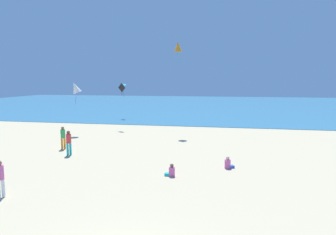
# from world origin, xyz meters

# --- Properties ---
(ground_plane) EXTENTS (120.00, 120.00, 0.00)m
(ground_plane) POSITION_xyz_m (0.00, 10.00, 0.00)
(ground_plane) COLOR #C6B58C
(ocean_water) EXTENTS (120.00, 60.00, 0.05)m
(ocean_water) POSITION_xyz_m (0.00, 56.28, 0.03)
(ocean_water) COLOR teal
(ocean_water) RESTS_ON ground_plane
(person_1) EXTENTS (0.49, 0.49, 1.73)m
(person_1) POSITION_xyz_m (-7.81, 12.23, 1.00)
(person_1) COLOR #19ADB2
(person_1) RESTS_ON ground_plane
(person_2) EXTENTS (0.59, 0.38, 0.70)m
(person_2) POSITION_xyz_m (-0.07, 9.11, 0.26)
(person_2) COLOR #D8599E
(person_2) RESTS_ON ground_plane
(person_3) EXTENTS (0.66, 0.55, 0.73)m
(person_3) POSITION_xyz_m (3.00, 11.14, 0.27)
(person_3) COLOR #D8599E
(person_3) RESTS_ON ground_plane
(person_4) EXTENTS (0.46, 0.46, 1.71)m
(person_4) POSITION_xyz_m (-9.20, 13.88, 0.99)
(person_4) COLOR orange
(person_4) RESTS_ON ground_plane
(person_6) EXTENTS (0.46, 0.46, 1.70)m
(person_6) POSITION_xyz_m (-6.98, 4.82, 0.98)
(person_6) COLOR white
(person_6) RESTS_ON ground_plane
(kite_orange) EXTENTS (0.92, 0.97, 1.96)m
(kite_orange) POSITION_xyz_m (-1.68, 22.00, 8.30)
(kite_orange) COLOR orange
(kite_black) EXTENTS (0.91, 0.42, 1.29)m
(kite_black) POSITION_xyz_m (-7.91, 23.61, 4.37)
(kite_black) COLOR black
(kite_teal) EXTENTS (1.00, 1.06, 1.97)m
(kite_teal) POSITION_xyz_m (-10.68, 31.94, 4.52)
(kite_teal) COLOR #1EADAD
(kite_white) EXTENTS (1.34, 1.33, 2.16)m
(kite_white) POSITION_xyz_m (-11.17, 19.84, 4.47)
(kite_white) COLOR white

